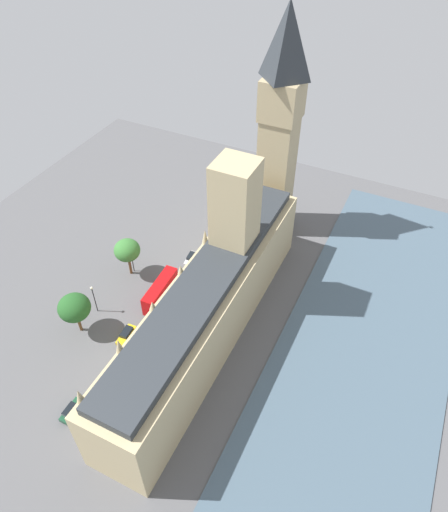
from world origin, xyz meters
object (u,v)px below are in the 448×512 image
(car_white_far_end, at_px, (191,258))
(pedestrian_midblock, at_px, (137,365))
(clock_tower, at_px, (280,124))
(car_dark_green_trailing, at_px, (72,411))
(plane_tree_under_trees, at_px, (74,308))
(car_yellow_cab_near_tower, at_px, (126,335))
(street_lamp_corner, at_px, (131,255))
(plane_tree_kerbside, at_px, (127,250))
(double_decker_bus_opposite_hall, at_px, (161,291))
(street_lamp_slot_10, at_px, (93,295))
(pedestrian_leading, at_px, (124,376))
(parliament_building, at_px, (212,298))
(pedestrian_by_river_gate, at_px, (217,256))

(car_white_far_end, relative_size, pedestrian_midblock, 2.63)
(clock_tower, distance_m, car_white_far_end, 33.74)
(car_dark_green_trailing, bearing_deg, clock_tower, 78.80)
(car_dark_green_trailing, bearing_deg, plane_tree_under_trees, 122.93)
(car_yellow_cab_near_tower, xyz_separation_m, plane_tree_under_trees, (8.87, 2.22, 5.41))
(car_dark_green_trailing, bearing_deg, street_lamp_corner, 105.70)
(plane_tree_kerbside, height_order, street_lamp_corner, plane_tree_kerbside)
(pedestrian_midblock, distance_m, plane_tree_under_trees, 15.63)
(car_white_far_end, bearing_deg, double_decker_bus_opposite_hall, 84.39)
(plane_tree_kerbside, xyz_separation_m, street_lamp_corner, (-0.19, -0.81, -2.02))
(clock_tower, height_order, plane_tree_kerbside, clock_tower)
(clock_tower, relative_size, street_lamp_slot_10, 7.34)
(car_yellow_cab_near_tower, xyz_separation_m, street_lamp_slot_10, (8.94, -2.93, 3.81))
(car_white_far_end, bearing_deg, pedestrian_midblock, 93.44)
(double_decker_bus_opposite_hall, distance_m, pedestrian_leading, 18.90)
(car_yellow_cab_near_tower, bearing_deg, street_lamp_corner, -64.64)
(double_decker_bus_opposite_hall, bearing_deg, plane_tree_kerbside, 155.91)
(car_yellow_cab_near_tower, xyz_separation_m, street_lamp_corner, (8.79, -15.50, 3.60))
(car_white_far_end, bearing_deg, pedestrian_leading, 91.14)
(clock_tower, xyz_separation_m, plane_tree_kerbside, (20.68, 28.85, -19.27))
(plane_tree_kerbside, bearing_deg, street_lamp_corner, -103.21)
(street_lamp_corner, bearing_deg, pedestrian_midblock, 125.31)
(parliament_building, bearing_deg, clock_tower, -87.14)
(car_dark_green_trailing, distance_m, pedestrian_by_river_gate, 43.57)
(car_yellow_cab_near_tower, bearing_deg, pedestrian_by_river_gate, -105.84)
(clock_tower, xyz_separation_m, car_yellow_cab_near_tower, (11.70, 43.54, -24.90))
(car_yellow_cab_near_tower, bearing_deg, double_decker_bus_opposite_hall, -99.20)
(double_decker_bus_opposite_hall, height_order, plane_tree_kerbside, plane_tree_kerbside)
(car_white_far_end, bearing_deg, clock_tower, -124.35)
(pedestrian_midblock, relative_size, plane_tree_kerbside, 0.19)
(car_dark_green_trailing, xyz_separation_m, pedestrian_by_river_gate, (-4.65, -43.32, -0.12))
(pedestrian_leading, bearing_deg, pedestrian_by_river_gate, 178.78)
(double_decker_bus_opposite_hall, bearing_deg, plane_tree_under_trees, -129.83)
(car_yellow_cab_near_tower, height_order, pedestrian_midblock, car_yellow_cab_near_tower)
(street_lamp_slot_10, bearing_deg, double_decker_bus_opposite_hall, -141.35)
(car_white_far_end, relative_size, street_lamp_slot_10, 0.66)
(plane_tree_under_trees, relative_size, street_lamp_slot_10, 1.30)
(pedestrian_leading, distance_m, plane_tree_under_trees, 15.64)
(clock_tower, height_order, plane_tree_under_trees, clock_tower)
(pedestrian_midblock, height_order, plane_tree_kerbside, plane_tree_kerbside)
(street_lamp_corner, bearing_deg, pedestrian_by_river_gate, -142.01)
(street_lamp_corner, relative_size, street_lamp_slot_10, 0.95)
(car_dark_green_trailing, height_order, pedestrian_leading, car_dark_green_trailing)
(pedestrian_leading, distance_m, street_lamp_corner, 27.02)
(car_white_far_end, height_order, plane_tree_kerbside, plane_tree_kerbside)
(car_yellow_cab_near_tower, xyz_separation_m, pedestrian_by_river_gate, (-5.49, -26.65, -0.12))
(parliament_building, distance_m, plane_tree_under_trees, 25.04)
(parliament_building, bearing_deg, street_lamp_corner, -16.45)
(pedestrian_leading, bearing_deg, street_lamp_slot_10, -127.52)
(pedestrian_leading, relative_size, plane_tree_kerbside, 0.19)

